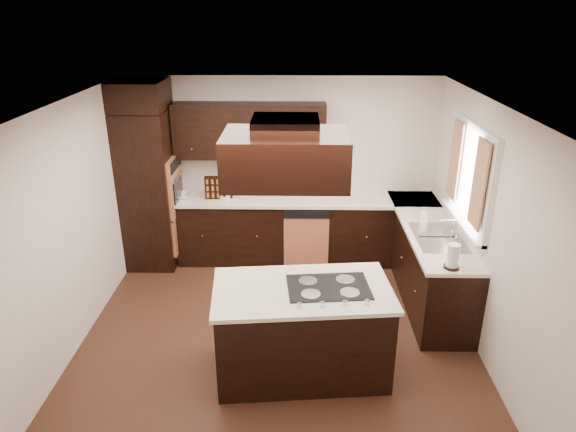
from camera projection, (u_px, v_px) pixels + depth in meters
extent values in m
cube|color=#5A301F|center=(278.00, 333.00, 5.67)|extent=(4.20, 4.20, 0.02)
cube|color=silver|center=(276.00, 104.00, 4.70)|extent=(4.20, 4.20, 0.02)
cube|color=beige|center=(283.00, 168.00, 7.13)|extent=(4.20, 0.02, 2.50)
cube|color=beige|center=(264.00, 366.00, 3.24)|extent=(4.20, 0.02, 2.50)
cube|color=beige|center=(70.00, 228.00, 5.22)|extent=(0.02, 4.20, 2.50)
cube|color=beige|center=(487.00, 231.00, 5.15)|extent=(0.02, 4.20, 2.50)
cube|color=black|center=(150.00, 190.00, 6.86)|extent=(0.65, 0.75, 2.12)
cube|color=#CF714D|center=(175.00, 185.00, 6.83)|extent=(0.05, 0.62, 0.78)
cube|color=black|center=(285.00, 230.00, 7.16)|extent=(2.93, 0.60, 0.88)
cube|color=black|center=(427.00, 261.00, 6.30)|extent=(0.60, 2.40, 0.88)
cube|color=#F7E3CD|center=(285.00, 199.00, 6.97)|extent=(2.93, 0.63, 0.04)
cube|color=#F7E3CD|center=(429.00, 227.00, 6.12)|extent=(0.63, 2.40, 0.04)
cube|color=black|center=(250.00, 131.00, 6.76)|extent=(2.00, 0.34, 0.72)
cube|color=#CF714D|center=(306.00, 242.00, 6.90)|extent=(0.60, 0.05, 0.72)
cube|color=white|center=(471.00, 176.00, 5.50)|extent=(0.06, 1.32, 1.12)
cube|color=white|center=(474.00, 176.00, 5.50)|extent=(0.00, 1.20, 1.00)
cube|color=beige|center=(479.00, 184.00, 5.10)|extent=(0.02, 0.34, 0.90)
cube|color=beige|center=(455.00, 161.00, 5.87)|extent=(0.02, 0.34, 0.90)
cube|color=silver|center=(438.00, 237.00, 5.79)|extent=(0.52, 0.84, 0.01)
cube|color=black|center=(302.00, 332.00, 4.94)|extent=(1.68, 1.02, 0.88)
cube|color=#F7E3CD|center=(303.00, 290.00, 4.76)|extent=(1.74, 1.08, 0.04)
cube|color=black|center=(328.00, 287.00, 4.77)|extent=(0.80, 0.57, 0.01)
cube|color=black|center=(286.00, 158.00, 4.32)|extent=(1.05, 0.72, 0.42)
cube|color=black|center=(285.00, 126.00, 4.22)|extent=(0.55, 0.50, 0.13)
cylinder|color=silver|center=(225.00, 196.00, 6.88)|extent=(0.15, 0.15, 0.10)
cone|color=silver|center=(224.00, 183.00, 6.81)|extent=(0.13, 0.13, 0.26)
cube|color=black|center=(218.00, 187.00, 6.91)|extent=(0.37, 0.13, 0.30)
imported|color=white|center=(181.00, 196.00, 6.95)|extent=(0.32, 0.32, 0.06)
imported|color=white|center=(424.00, 215.00, 6.17)|extent=(0.09, 0.09, 0.18)
cylinder|color=white|center=(453.00, 256.00, 5.07)|extent=(0.16, 0.16, 0.26)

